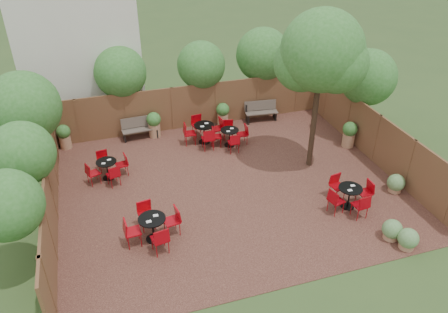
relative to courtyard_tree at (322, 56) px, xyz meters
name	(u,v)px	position (x,y,z in m)	size (l,w,h in m)	color
ground	(230,186)	(-3.42, -0.45, -4.41)	(80.00, 80.00, 0.00)	#354F23
courtyard_paving	(230,186)	(-3.42, -0.45, -4.40)	(12.00, 10.00, 0.02)	#341A15
fence_back	(195,106)	(-3.42, 4.55, -3.41)	(12.00, 0.08, 2.00)	brown
fence_left	(51,194)	(-9.42, -0.45, -3.41)	(0.08, 10.00, 2.00)	brown
fence_right	(376,138)	(2.58, -0.45, -3.41)	(0.08, 10.00, 2.00)	brown
neighbour_building	(76,29)	(-7.92, 7.55, -0.41)	(5.00, 4.00, 8.00)	beige
overhang_foliage	(175,88)	(-4.58, 2.89, -1.72)	(15.64, 10.47, 2.55)	#2B6621
courtyard_tree	(322,56)	(0.00, 0.00, 0.00)	(2.95, 2.88, 6.01)	black
park_bench_left	(140,128)	(-5.98, 4.18, -3.90)	(1.54, 0.57, 0.94)	brown
park_bench_right	(261,111)	(-0.38, 4.18, -3.91)	(1.54, 0.64, 0.93)	brown
bistro_tables	(209,169)	(-3.99, 0.21, -3.93)	(9.22, 7.43, 0.96)	black
planters	(202,126)	(-3.43, 3.33, -3.80)	(11.89, 4.00, 1.12)	#A17150
low_shrubs	(398,216)	(1.10, -4.06, -4.06)	(2.27, 3.20, 0.67)	#A17150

